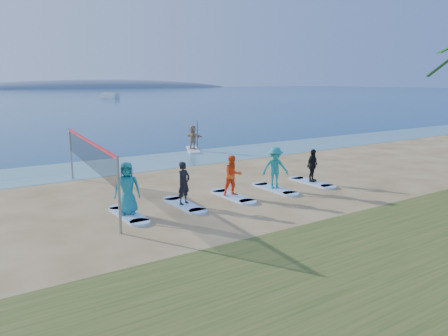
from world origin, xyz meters
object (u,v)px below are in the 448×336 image
paddleboard (193,150)px  student_3 (275,168)px  surfboard_3 (275,189)px  surfboard_4 (312,182)px  boat_offshore_b (110,98)px  student_2 (233,176)px  student_4 (312,165)px  paddleboarder (193,137)px  surfboard_1 (184,205)px  volleyball_net (89,154)px  student_1 (184,183)px  student_0 (127,188)px  surfboard_2 (233,196)px  surfboard_0 (128,215)px

paddleboard → student_3: (-2.54, -11.67, 0.94)m
surfboard_3 → surfboard_4: bearing=0.0°
boat_offshore_b → student_2: student_2 is taller
surfboard_4 → student_4: student_4 is taller
paddleboarder → student_4: 11.67m
surfboard_1 → volleyball_net: bearing=133.4°
student_2 → student_1: bearing=-168.5°
student_3 → volleyball_net: bearing=-179.1°
volleyball_net → boat_offshore_b: volleyball_net is taller
student_1 → student_4: (6.83, 0.00, -0.05)m
student_0 → student_2: student_0 is taller
paddleboarder → student_1: size_ratio=1.00×
student_1 → student_0: bearing=157.8°
student_2 → student_4: student_2 is taller
boat_offshore_b → surfboard_4: size_ratio=2.57×
paddleboarder → surfboard_1: (-7.09, -11.67, -0.90)m
paddleboard → boat_offshore_b: size_ratio=0.53×
volleyball_net → surfboard_2: 6.04m
surfboard_0 → student_0: student_0 is taller
boat_offshore_b → student_0: bearing=-132.8°
student_1 → student_2: (2.28, 0.00, 0.01)m
surfboard_3 → surfboard_1: bearing=180.0°
student_0 → student_4: size_ratio=1.21×
volleyball_net → surfboard_2: (4.98, -2.86, -1.86)m
surfboard_4 → student_2: bearing=-180.0°
student_2 → surfboard_3: 2.44m
student_0 → student_1: bearing=24.0°
student_0 → surfboard_4: 9.15m
boat_offshore_b → surfboard_1: size_ratio=2.57×
volleyball_net → student_2: 5.83m
surfboard_2 → surfboard_4: same height
surfboard_1 → surfboard_2: (2.28, 0.00, 0.00)m
boat_offshore_b → surfboard_4: bearing=-128.4°
surfboard_0 → surfboard_1: same height
student_0 → student_3: 6.83m
student_1 → paddleboard: bearing=36.6°
volleyball_net → surfboard_4: volleyball_net is taller
surfboard_3 → paddleboard: bearing=77.7°
boat_offshore_b → paddleboard: bearing=-129.9°
volleyball_net → student_3: size_ratio=4.95×
volleyball_net → surfboard_3: volleyball_net is taller
volleyball_net → boat_offshore_b: (37.48, 104.17, -1.90)m
paddleboard → surfboard_0: (-9.37, -11.67, -0.01)m
paddleboarder → surfboard_2: bearing=148.2°
student_0 → student_2: (4.55, 0.00, -0.10)m
student_0 → student_4: 9.10m
surfboard_0 → student_0: bearing=-90.0°
boat_offshore_b → volleyball_net: bearing=-133.5°
surfboard_2 → student_3: bearing=-0.0°
boat_offshore_b → student_1: student_1 is taller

